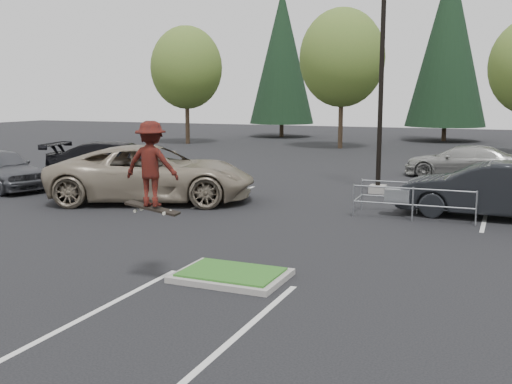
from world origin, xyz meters
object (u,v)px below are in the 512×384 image
at_px(light_pole, 382,72).
at_px(skateboarder, 151,164).
at_px(car_l_tan, 149,174).
at_px(car_far_silver, 462,161).
at_px(car_l_black, 121,164).
at_px(car_r_charc, 487,190).
at_px(conif_a, 282,56).
at_px(conif_b, 448,43).
at_px(decid_b, 342,61).
at_px(decid_a, 187,70).
at_px(cart_corral, 402,196).

distance_m(light_pole, skateboarder, 13.29).
relative_size(car_l_tan, car_far_silver, 1.42).
bearing_deg(car_l_tan, car_l_black, 28.16).
bearing_deg(car_far_silver, skateboarder, -15.22).
bearing_deg(car_r_charc, conif_a, -147.51).
bearing_deg(car_l_black, car_l_tan, -144.02).
relative_size(light_pole, car_l_black, 1.62).
bearing_deg(car_far_silver, car_r_charc, 6.12).
bearing_deg(conif_b, car_far_silver, -82.21).
distance_m(conif_a, skateboarder, 43.21).
distance_m(decid_b, car_l_tan, 24.07).
xyz_separation_m(decid_a, conif_b, (18.01, 10.47, 2.27)).
distance_m(conif_a, conif_b, 14.03).
relative_size(light_pole, car_far_silver, 2.02).
distance_m(skateboarder, car_l_tan, 9.70).
height_order(light_pole, car_far_silver, light_pole).
xyz_separation_m(cart_corral, car_l_black, (-11.76, 1.89, 0.27)).
height_order(conif_a, skateboarder, conif_a).
xyz_separation_m(conif_b, car_r_charc, (4.50, -31.84, -7.00)).
xyz_separation_m(conif_b, car_far_silver, (3.08, -22.50, -7.12)).
bearing_deg(car_l_black, car_far_silver, -70.41).
height_order(conif_a, conif_b, conif_b).
relative_size(decid_a, car_r_charc, 1.72).
bearing_deg(skateboarder, light_pole, -105.20).
relative_size(car_r_charc, car_far_silver, 1.03).
height_order(decid_a, cart_corral, decid_a).
xyz_separation_m(car_l_black, car_far_silver, (12.75, 8.28, -0.18)).
distance_m(decid_a, conif_a, 10.85).
xyz_separation_m(decid_a, car_far_silver, (21.09, -12.03, -4.86)).
height_order(conif_b, car_r_charc, conif_b).
bearing_deg(car_far_silver, car_l_tan, -43.58).
xyz_separation_m(light_pole, car_l_black, (-10.17, -2.28, -3.65)).
bearing_deg(light_pole, car_l_tan, -144.46).
height_order(conif_b, car_far_silver, conif_b).
distance_m(decid_b, car_l_black, 21.75).
height_order(conif_a, car_far_silver, conif_a).
distance_m(light_pole, conif_a, 31.63).
height_order(conif_a, car_l_tan, conif_a).
relative_size(decid_b, skateboarder, 5.39).
relative_size(car_l_black, car_r_charc, 1.21).
xyz_separation_m(light_pole, decid_b, (-6.51, 18.53, 1.48)).
height_order(decid_b, skateboarder, decid_b).
height_order(decid_b, car_far_silver, decid_b).
height_order(skateboarder, car_far_silver, skateboarder).
xyz_separation_m(conif_b, cart_corral, (2.09, -32.68, -7.21)).
xyz_separation_m(car_l_tan, car_r_charc, (11.00, 1.66, -0.13)).
xyz_separation_m(decid_b, cart_corral, (8.10, -22.71, -5.40)).
height_order(light_pole, conif_a, conif_a).
xyz_separation_m(conif_a, skateboarder, (12.80, -41.00, -4.70)).
xyz_separation_m(decid_a, cart_corral, (20.10, -22.21, -4.94)).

